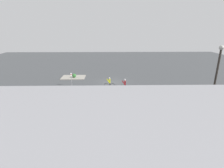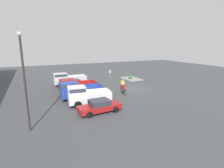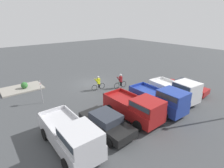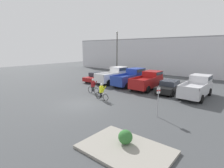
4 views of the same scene
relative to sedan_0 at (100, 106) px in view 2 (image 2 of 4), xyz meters
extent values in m
plane|color=#424447|center=(6.68, -8.79, -0.69)|extent=(80.00, 80.00, 0.00)
cube|color=maroon|center=(0.00, 0.00, -0.14)|extent=(2.01, 4.62, 0.55)
cube|color=#2D333D|center=(0.00, 0.00, 0.41)|extent=(1.67, 2.13, 0.55)
cylinder|color=black|center=(-0.95, 1.38, -0.37)|extent=(0.22, 0.64, 0.63)
cylinder|color=black|center=(0.75, 1.50, -0.37)|extent=(0.22, 0.64, 0.63)
cylinder|color=black|center=(-0.75, -1.50, -0.37)|extent=(0.22, 0.64, 0.63)
cylinder|color=black|center=(0.95, -1.38, -0.37)|extent=(0.22, 0.64, 0.63)
cube|color=white|center=(2.80, 0.17, 0.18)|extent=(2.54, 5.09, 0.95)
cube|color=white|center=(2.95, 1.63, 1.13)|extent=(2.07, 2.15, 0.94)
cube|color=#333D47|center=(2.95, 1.63, 1.33)|extent=(2.12, 2.00, 0.41)
cube|color=white|center=(1.72, -0.71, 0.78)|extent=(0.39, 2.94, 0.25)
cube|color=white|center=(3.67, -0.91, 0.78)|extent=(0.39, 2.94, 0.25)
cube|color=white|center=(2.55, -2.23, 0.78)|extent=(2.04, 0.29, 0.25)
cylinder|color=black|center=(1.94, 1.79, -0.25)|extent=(0.31, 0.89, 0.87)
cylinder|color=black|center=(3.97, 1.58, -0.25)|extent=(0.31, 0.89, 0.87)
cylinder|color=black|center=(1.63, -1.24, -0.25)|extent=(0.31, 0.89, 0.87)
cylinder|color=black|center=(3.66, -1.45, -0.25)|extent=(0.31, 0.89, 0.87)
cube|color=#233D9E|center=(5.60, 0.35, 0.16)|extent=(2.14, 5.40, 0.99)
cube|color=#233D9E|center=(5.66, 1.95, 1.11)|extent=(1.87, 2.20, 0.89)
cube|color=#333D47|center=(5.66, 1.95, 1.31)|extent=(1.92, 2.03, 0.39)
cube|color=#233D9E|center=(4.63, -0.68, 0.79)|extent=(0.20, 3.20, 0.25)
cube|color=#233D9E|center=(6.49, -0.75, 0.79)|extent=(0.20, 3.20, 0.25)
cube|color=#233D9E|center=(5.50, -2.27, 0.79)|extent=(1.95, 0.15, 0.25)
cylinder|color=black|center=(4.69, 2.04, -0.29)|extent=(0.25, 0.80, 0.79)
cylinder|color=black|center=(6.63, 1.97, -0.29)|extent=(0.25, 0.80, 0.79)
cylinder|color=black|center=(4.57, -1.27, -0.29)|extent=(0.25, 0.80, 0.79)
cylinder|color=black|center=(6.51, -1.34, -0.29)|extent=(0.25, 0.80, 0.79)
cube|color=maroon|center=(8.40, 0.08, 0.17)|extent=(2.17, 5.15, 0.95)
cube|color=maroon|center=(8.38, 1.62, 1.03)|extent=(1.95, 2.08, 0.79)
cube|color=#333D47|center=(8.38, 1.62, 1.21)|extent=(2.01, 1.91, 0.35)
cube|color=maroon|center=(7.41, -0.96, 0.76)|extent=(0.12, 3.08, 0.25)
cube|color=maroon|center=(9.42, -0.93, 0.76)|extent=(0.12, 3.08, 0.25)
cube|color=maroon|center=(8.44, -2.44, 0.76)|extent=(2.09, 0.11, 0.25)
cylinder|color=black|center=(7.33, 1.66, -0.27)|extent=(0.23, 0.84, 0.84)
cylinder|color=black|center=(9.42, 1.68, -0.27)|extent=(0.23, 0.84, 0.84)
cylinder|color=black|center=(7.38, -1.52, -0.27)|extent=(0.23, 0.84, 0.84)
cylinder|color=black|center=(9.47, -1.49, -0.27)|extent=(0.23, 0.84, 0.84)
cube|color=black|center=(11.20, 0.26, -0.10)|extent=(2.01, 4.58, 0.61)
cube|color=#2D333D|center=(11.20, 0.26, 0.48)|extent=(1.72, 2.10, 0.54)
cylinder|color=black|center=(10.23, 1.66, -0.35)|extent=(0.21, 0.68, 0.67)
cylinder|color=black|center=(12.04, 1.74, -0.35)|extent=(0.21, 0.68, 0.67)
cylinder|color=black|center=(10.36, -1.22, -0.35)|extent=(0.21, 0.68, 0.67)
cylinder|color=black|center=(12.17, -1.14, -0.35)|extent=(0.21, 0.68, 0.67)
cube|color=silver|center=(14.00, 0.10, 0.15)|extent=(2.05, 5.48, 0.95)
cube|color=silver|center=(14.01, 1.74, 1.04)|extent=(1.87, 2.20, 0.84)
cube|color=#333D47|center=(14.01, 1.74, 1.23)|extent=(1.92, 2.03, 0.37)
cube|color=silver|center=(13.03, -0.98, 0.75)|extent=(0.10, 3.28, 0.25)
cube|color=silver|center=(14.96, -1.00, 0.75)|extent=(0.10, 3.28, 0.25)
cube|color=silver|center=(13.98, -2.59, 0.75)|extent=(2.01, 0.09, 0.25)
cylinder|color=black|center=(13.01, 1.81, -0.29)|extent=(0.23, 0.79, 0.79)
cylinder|color=black|center=(15.02, 1.79, -0.29)|extent=(0.23, 0.79, 0.79)
cylinder|color=black|center=(12.98, -1.58, -0.29)|extent=(0.23, 0.79, 0.79)
cylinder|color=black|center=(14.99, -1.60, -0.29)|extent=(0.23, 0.79, 0.79)
torus|color=black|center=(7.68, -6.64, -0.36)|extent=(0.71, 0.09, 0.71)
torus|color=black|center=(6.65, -6.59, -0.36)|extent=(0.71, 0.09, 0.71)
cylinder|color=white|center=(7.16, -6.61, -0.19)|extent=(0.54, 0.06, 0.37)
cylinder|color=white|center=(7.16, -6.61, 0.01)|extent=(0.57, 0.06, 0.04)
cylinder|color=white|center=(6.98, -6.60, -0.19)|extent=(0.04, 0.04, 0.34)
cylinder|color=white|center=(7.55, -6.63, 0.04)|extent=(0.05, 0.46, 0.02)
cylinder|color=black|center=(7.06, -6.52, -0.23)|extent=(0.13, 0.13, 0.53)
cylinder|color=black|center=(7.05, -6.70, -0.23)|extent=(0.13, 0.13, 0.53)
cube|color=yellow|center=(7.11, -6.61, 0.36)|extent=(0.26, 0.37, 0.64)
cylinder|color=yellow|center=(7.33, -6.45, 0.36)|extent=(0.52, 0.12, 0.70)
cylinder|color=yellow|center=(7.31, -6.79, 0.36)|extent=(0.52, 0.12, 0.70)
sphere|color=tan|center=(7.14, -6.61, 0.78)|extent=(0.21, 0.21, 0.21)
sphere|color=silver|center=(7.14, -6.61, 0.84)|extent=(0.23, 0.23, 0.23)
torus|color=black|center=(5.34, -5.50, -0.34)|extent=(0.74, 0.09, 0.74)
torus|color=black|center=(4.30, -5.45, -0.34)|extent=(0.74, 0.09, 0.74)
cylinder|color=#2D5133|center=(4.82, -5.48, -0.16)|extent=(0.54, 0.06, 0.39)
cylinder|color=#2D5133|center=(4.82, -5.48, 0.05)|extent=(0.58, 0.06, 0.04)
cylinder|color=#2D5133|center=(4.64, -5.47, -0.16)|extent=(0.04, 0.04, 0.36)
cylinder|color=#2D5133|center=(5.21, -5.50, 0.07)|extent=(0.05, 0.46, 0.02)
cylinder|color=black|center=(4.72, -5.38, -0.20)|extent=(0.13, 0.13, 0.55)
cylinder|color=black|center=(4.71, -5.56, -0.20)|extent=(0.13, 0.13, 0.55)
cube|color=maroon|center=(4.77, -5.47, 0.40)|extent=(0.26, 0.37, 0.65)
cylinder|color=maroon|center=(4.99, -5.32, 0.40)|extent=(0.52, 0.12, 0.70)
cylinder|color=maroon|center=(4.97, -5.65, 0.40)|extent=(0.52, 0.12, 0.70)
sphere|color=tan|center=(4.80, -5.48, 0.83)|extent=(0.23, 0.23, 0.23)
sphere|color=silver|center=(4.80, -5.48, 0.89)|extent=(0.25, 0.25, 0.25)
cylinder|color=#9E9EA3|center=(13.28, -7.19, 0.47)|extent=(0.06, 0.06, 2.32)
cube|color=white|center=(13.28, -7.19, 1.31)|extent=(0.14, 0.28, 0.45)
cube|color=red|center=(13.28, -7.19, 1.31)|extent=(0.14, 0.28, 0.10)
cylinder|color=#2D2823|center=(-1.34, 6.65, 3.11)|extent=(0.16, 0.16, 7.59)
sphere|color=#B2B2A8|center=(-1.34, 6.65, 7.03)|extent=(0.36, 0.36, 0.36)
cube|color=gray|center=(14.02, -12.28, -0.61)|extent=(4.38, 3.00, 0.15)
sphere|color=#337033|center=(13.77, -11.95, -0.17)|extent=(0.74, 0.74, 0.74)
camera|label=1|loc=(7.25, 19.94, 8.49)|focal=28.00mm
camera|label=2|loc=(-16.16, 6.07, 6.30)|focal=28.00mm
camera|label=3|loc=(17.56, 8.91, 7.02)|focal=28.00mm
camera|label=4|loc=(18.46, -18.69, 4.28)|focal=28.00mm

